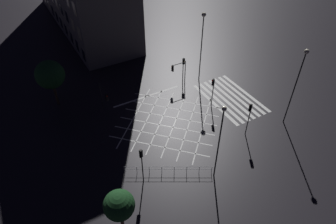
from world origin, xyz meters
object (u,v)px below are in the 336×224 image
at_px(traffic_light_se_cross, 178,69).
at_px(street_tree_far, 119,205).
at_px(street_lamp_east, 299,73).
at_px(street_tree_near, 50,75).
at_px(street_lamp_west, 203,32).
at_px(traffic_light_se_main, 184,65).
at_px(traffic_light_nw_main, 141,159).
at_px(traffic_light_ne_main, 104,96).
at_px(traffic_light_sw_main, 249,113).
at_px(street_lamp_far, 220,134).
at_px(traffic_light_median_south, 213,87).

distance_m(traffic_light_se_cross, street_tree_far, 23.42).
height_order(street_lamp_east, street_tree_near, street_lamp_east).
xyz_separation_m(street_lamp_east, street_lamp_west, (13.37, 3.98, 0.43)).
xyz_separation_m(traffic_light_se_main, street_tree_far, (-17.61, 17.14, 0.84)).
xyz_separation_m(traffic_light_nw_main, street_tree_near, (17.28, 4.56, 1.45)).
distance_m(traffic_light_se_main, street_tree_far, 24.59).
distance_m(traffic_light_nw_main, street_lamp_east, 19.97).
height_order(traffic_light_ne_main, traffic_light_sw_main, traffic_light_sw_main).
height_order(traffic_light_ne_main, street_tree_near, street_tree_near).
xyz_separation_m(traffic_light_sw_main, street_lamp_far, (-3.30, 7.04, 2.91)).
height_order(traffic_light_se_cross, street_lamp_far, street_lamp_far).
xyz_separation_m(traffic_light_ne_main, street_tree_far, (-15.59, 4.31, 0.42)).
distance_m(traffic_light_median_south, street_tree_far, 20.23).
bearing_deg(traffic_light_nw_main, street_lamp_west, -50.56).
bearing_deg(traffic_light_ne_main, traffic_light_se_main, 98.93).
bearing_deg(traffic_light_se_cross, street_tree_near, -13.73).
relative_size(traffic_light_ne_main, street_tree_far, 0.86).
bearing_deg(traffic_light_median_south, street_tree_near, -30.72).
bearing_deg(street_lamp_far, traffic_light_se_cross, -17.79).
bearing_deg(traffic_light_nw_main, street_tree_near, 14.78).
bearing_deg(street_tree_near, traffic_light_sw_main, -133.00).
bearing_deg(street_lamp_east, traffic_light_median_south, 40.68).
height_order(street_lamp_east, street_tree_far, street_lamp_east).
bearing_deg(traffic_light_nw_main, traffic_light_median_south, -63.60).
xyz_separation_m(street_lamp_east, street_tree_far, (-3.37, 23.43, -3.69)).
bearing_deg(street_lamp_west, street_lamp_far, 151.13).
distance_m(traffic_light_sw_main, street_tree_far, 18.16).
bearing_deg(traffic_light_nw_main, street_lamp_far, -114.98).
bearing_deg(traffic_light_ne_main, traffic_light_nw_main, -2.07).
bearing_deg(traffic_light_ne_main, traffic_light_se_cross, 97.71).
bearing_deg(street_lamp_west, street_tree_far, 130.72).
bearing_deg(traffic_light_se_main, street_lamp_west, 69.50).
distance_m(traffic_light_nw_main, street_lamp_far, 8.03).
distance_m(street_lamp_west, street_tree_near, 20.84).
height_order(traffic_light_se_cross, street_lamp_west, street_lamp_west).
bearing_deg(street_lamp_far, street_lamp_west, -28.87).
bearing_deg(traffic_light_sw_main, traffic_light_se_cross, 7.75).
xyz_separation_m(traffic_light_median_south, street_lamp_far, (-9.78, 6.59, 3.06)).
distance_m(street_tree_near, street_tree_far, 21.25).
xyz_separation_m(traffic_light_median_south, street_tree_far, (-10.57, 17.24, 0.49)).
bearing_deg(street_lamp_west, traffic_light_nw_main, 129.44).
height_order(traffic_light_ne_main, traffic_light_median_south, traffic_light_median_south).
bearing_deg(street_lamp_far, street_tree_far, 94.21).
distance_m(traffic_light_nw_main, street_tree_near, 17.93).
bearing_deg(traffic_light_ne_main, street_tree_near, -138.47).
height_order(traffic_light_sw_main, traffic_light_median_south, traffic_light_sw_main).
bearing_deg(street_lamp_west, street_tree_near, 77.48).
height_order(traffic_light_se_cross, traffic_light_sw_main, traffic_light_sw_main).
xyz_separation_m(traffic_light_se_main, traffic_light_median_south, (-7.04, -0.10, 0.35)).
bearing_deg(traffic_light_se_cross, traffic_light_sw_main, 97.75).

